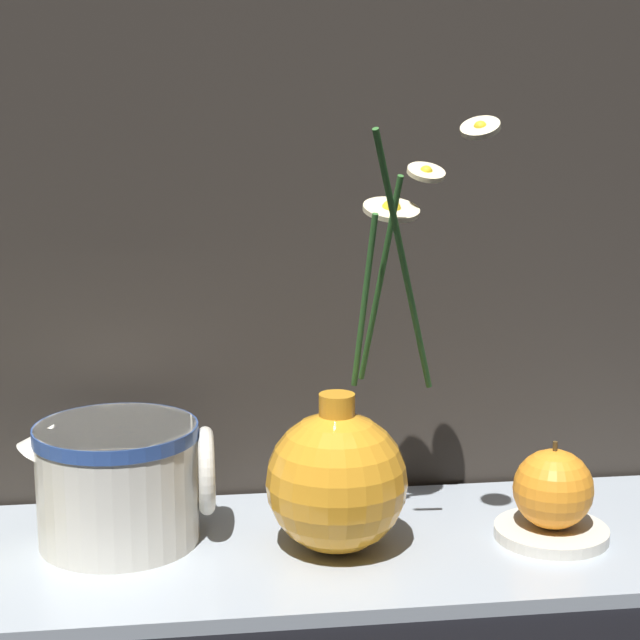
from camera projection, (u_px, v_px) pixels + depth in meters
ground_plane at (314, 557)px, 0.92m from camera, size 6.00×6.00×0.00m
shelf at (314, 550)px, 0.92m from camera, size 0.84×0.25×0.01m
vase_with_flowers at (338, 475)px, 0.89m from camera, size 0.18×0.15×0.36m
ceramic_pitcher at (119, 477)px, 0.91m from camera, size 0.16×0.14×0.12m
saucer_plate at (551, 532)px, 0.93m from camera, size 0.10×0.10×0.01m
orange_fruit at (553, 489)px, 0.92m from camera, size 0.07×0.07×0.08m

